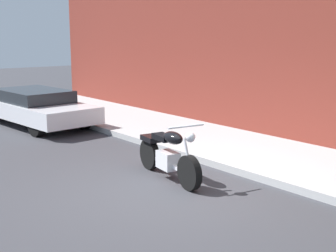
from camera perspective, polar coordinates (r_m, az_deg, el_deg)
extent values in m
plane|color=#38383D|center=(8.05, 0.51, -7.81)|extent=(60.00, 60.00, 0.00)
cube|color=#ACACAC|center=(10.02, 13.40, -3.88)|extent=(23.68, 2.75, 0.14)
cylinder|color=black|center=(7.99, 2.61, -5.69)|extent=(0.61, 0.22, 0.60)
cylinder|color=black|center=(9.21, -2.25, -3.41)|extent=(0.61, 0.22, 0.60)
cube|color=silver|center=(8.58, 0.00, -4.15)|extent=(0.48, 0.34, 0.32)
cube|color=silver|center=(8.60, 0.00, -4.60)|extent=(1.31, 0.28, 0.06)
ellipsoid|color=black|center=(8.32, 0.62, -1.44)|extent=(0.55, 0.34, 0.22)
cube|color=black|center=(8.63, -0.59, -1.38)|extent=(0.51, 0.31, 0.10)
cube|color=black|center=(9.09, -2.12, -1.52)|extent=(0.47, 0.30, 0.10)
cylinder|color=silver|center=(7.96, 2.39, -3.66)|extent=(0.28, 0.09, 0.58)
cylinder|color=silver|center=(7.90, 2.19, -0.04)|extent=(0.14, 0.70, 0.04)
sphere|color=silver|center=(7.82, 2.73, -1.37)|extent=(0.17, 0.17, 0.17)
cylinder|color=silver|center=(8.89, 0.10, -4.27)|extent=(0.80, 0.21, 0.09)
cylinder|color=black|center=(13.28, -10.12, 1.02)|extent=(0.66, 0.27, 0.64)
cylinder|color=black|center=(12.57, -15.63, 0.21)|extent=(0.66, 0.27, 0.64)
cylinder|color=black|center=(15.67, -15.75, 2.31)|extent=(0.66, 0.27, 0.64)
cube|color=silver|center=(14.10, -15.73, 1.95)|extent=(4.50, 2.07, 0.45)
cube|color=#1E2328|center=(14.13, -15.99, 3.46)|extent=(2.39, 1.69, 0.40)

